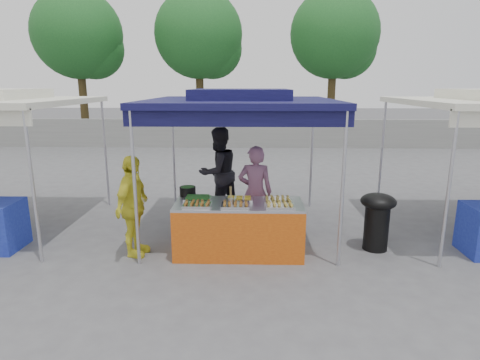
{
  "coord_description": "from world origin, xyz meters",
  "views": [
    {
      "loc": [
        0.18,
        -6.08,
        2.65
      ],
      "look_at": [
        0.0,
        0.6,
        1.05
      ],
      "focal_mm": 30.0,
      "sensor_mm": 36.0,
      "label": 1
    }
  ],
  "objects_px": {
    "wok_burner": "(377,216)",
    "customer_person": "(133,206)",
    "helper_man": "(218,172)",
    "cooking_pot": "(188,191)",
    "vendor_table": "(239,229)",
    "vendor_woman": "(255,192)"
  },
  "relations": [
    {
      "from": "cooking_pot",
      "to": "helper_man",
      "type": "bearing_deg",
      "value": 75.86
    },
    {
      "from": "wok_burner",
      "to": "vendor_woman",
      "type": "bearing_deg",
      "value": -175.52
    },
    {
      "from": "vendor_woman",
      "to": "customer_person",
      "type": "xyz_separation_m",
      "value": [
        -1.91,
        -0.82,
        -0.02
      ]
    },
    {
      "from": "cooking_pot",
      "to": "vendor_woman",
      "type": "bearing_deg",
      "value": 18.04
    },
    {
      "from": "wok_burner",
      "to": "cooking_pot",
      "type": "bearing_deg",
      "value": -163.8
    },
    {
      "from": "cooking_pot",
      "to": "customer_person",
      "type": "xyz_separation_m",
      "value": [
        -0.79,
        -0.46,
        -0.13
      ]
    },
    {
      "from": "helper_man",
      "to": "cooking_pot",
      "type": "bearing_deg",
      "value": 34.42
    },
    {
      "from": "vendor_table",
      "to": "customer_person",
      "type": "bearing_deg",
      "value": -177.5
    },
    {
      "from": "helper_man",
      "to": "customer_person",
      "type": "distance_m",
      "value": 2.32
    },
    {
      "from": "wok_burner",
      "to": "customer_person",
      "type": "xyz_separation_m",
      "value": [
        -3.89,
        -0.32,
        0.24
      ]
    },
    {
      "from": "customer_person",
      "to": "wok_burner",
      "type": "bearing_deg",
      "value": -75.15
    },
    {
      "from": "wok_burner",
      "to": "vendor_woman",
      "type": "xyz_separation_m",
      "value": [
        -1.98,
        0.5,
        0.26
      ]
    },
    {
      "from": "cooking_pot",
      "to": "vendor_woman",
      "type": "distance_m",
      "value": 1.18
    },
    {
      "from": "cooking_pot",
      "to": "wok_burner",
      "type": "relative_size",
      "value": 0.28
    },
    {
      "from": "wok_burner",
      "to": "customer_person",
      "type": "distance_m",
      "value": 3.91
    },
    {
      "from": "wok_burner",
      "to": "customer_person",
      "type": "relative_size",
      "value": 0.6
    },
    {
      "from": "wok_burner",
      "to": "vendor_woman",
      "type": "height_order",
      "value": "vendor_woman"
    },
    {
      "from": "wok_burner",
      "to": "vendor_woman",
      "type": "distance_m",
      "value": 2.06
    },
    {
      "from": "customer_person",
      "to": "vendor_table",
      "type": "bearing_deg",
      "value": -77.37
    },
    {
      "from": "cooking_pot",
      "to": "wok_burner",
      "type": "distance_m",
      "value": 3.12
    },
    {
      "from": "vendor_table",
      "to": "vendor_woman",
      "type": "distance_m",
      "value": 0.89
    },
    {
      "from": "vendor_table",
      "to": "customer_person",
      "type": "distance_m",
      "value": 1.69
    }
  ]
}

